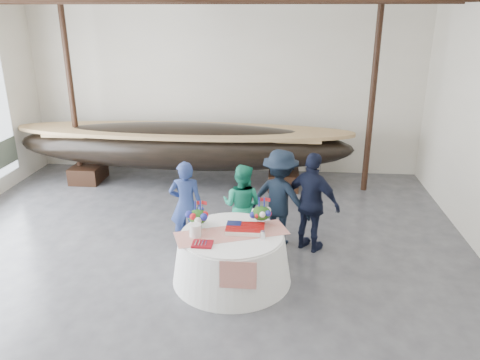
{
  "coord_description": "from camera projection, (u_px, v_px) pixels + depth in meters",
  "views": [
    {
      "loc": [
        1.51,
        -5.91,
        4.06
      ],
      "look_at": [
        0.78,
        1.95,
        1.18
      ],
      "focal_mm": 35.0,
      "sensor_mm": 36.0,
      "label": 1
    }
  ],
  "objects": [
    {
      "name": "floor",
      "position": [
        177.0,
        296.0,
        7.05
      ],
      "size": [
        10.0,
        12.0,
        0.01
      ],
      "primitive_type": "cube",
      "color": "#3D3D42",
      "rests_on": "ground"
    },
    {
      "name": "wall_back",
      "position": [
        224.0,
        85.0,
        11.89
      ],
      "size": [
        10.0,
        0.02,
        4.5
      ],
      "primitive_type": "cube",
      "color": "silver",
      "rests_on": "ground"
    },
    {
      "name": "pavilion_structure",
      "position": [
        176.0,
        14.0,
        6.44
      ],
      "size": [
        9.8,
        11.76,
        4.5
      ],
      "color": "black",
      "rests_on": "ground"
    },
    {
      "name": "longboat_display",
      "position": [
        183.0,
        146.0,
        11.26
      ],
      "size": [
        8.15,
        1.63,
        1.53
      ],
      "color": "black",
      "rests_on": "ground"
    },
    {
      "name": "banquet_table",
      "position": [
        232.0,
        256.0,
        7.36
      ],
      "size": [
        1.88,
        1.88,
        0.81
      ],
      "color": "white",
      "rests_on": "ground"
    },
    {
      "name": "tabletop_items",
      "position": [
        228.0,
        220.0,
        7.34
      ],
      "size": [
        1.82,
        1.14,
        0.4
      ],
      "color": "red",
      "rests_on": "banquet_table"
    },
    {
      "name": "guest_woman_blue",
      "position": [
        186.0,
        205.0,
        8.28
      ],
      "size": [
        0.63,
        0.45,
        1.61
      ],
      "primitive_type": "imported",
      "rotation": [
        0.0,
        0.0,
        3.26
      ],
      "color": "navy",
      "rests_on": "ground"
    },
    {
      "name": "guest_woman_teal",
      "position": [
        242.0,
        205.0,
        8.36
      ],
      "size": [
        0.88,
        0.78,
        1.53
      ],
      "primitive_type": "imported",
      "rotation": [
        0.0,
        0.0,
        2.84
      ],
      "color": "#1A8865",
      "rests_on": "ground"
    },
    {
      "name": "guest_man_left",
      "position": [
        280.0,
        198.0,
        8.36
      ],
      "size": [
        1.32,
        1.09,
        1.78
      ],
      "primitive_type": "imported",
      "rotation": [
        0.0,
        0.0,
        2.7
      ],
      "color": "black",
      "rests_on": "ground"
    },
    {
      "name": "guest_man_right",
      "position": [
        312.0,
        203.0,
        8.13
      ],
      "size": [
        1.12,
        0.94,
        1.8
      ],
      "primitive_type": "imported",
      "rotation": [
        0.0,
        0.0,
        2.56
      ],
      "color": "black",
      "rests_on": "ground"
    }
  ]
}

